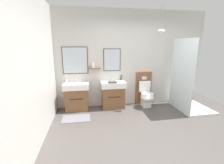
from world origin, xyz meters
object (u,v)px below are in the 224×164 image
folded_hand_towel (112,82)px  shower_tray (187,95)px  vanity_sink_left (77,96)px  toilet (145,94)px  toothbrush_cup (66,80)px  soap_dispenser (121,77)px  vanity_sink_right (113,94)px

folded_hand_towel → shower_tray: bearing=-9.3°
vanity_sink_left → toilet: toilet is taller
toothbrush_cup → toilet: bearing=-4.1°
soap_dispenser → folded_hand_towel: 0.43m
toilet → folded_hand_towel: size_ratio=4.55×
soap_dispenser → folded_hand_towel: bearing=-138.1°
toilet → toothbrush_cup: (-2.26, 0.16, 0.45)m
soap_dispenser → vanity_sink_right: bearing=-150.3°
vanity_sink_right → shower_tray: 2.09m
vanity_sink_right → folded_hand_towel: (-0.04, -0.13, 0.39)m
vanity_sink_right → shower_tray: shower_tray is taller
soap_dispenser → toilet: bearing=-13.8°
toilet → shower_tray: (1.07, -0.45, 0.06)m
folded_hand_towel → soap_dispenser: bearing=41.9°
vanity_sink_right → toilet: toilet is taller
vanity_sink_left → vanity_sink_right: 1.03m
soap_dispenser → shower_tray: bearing=-19.5°
vanity_sink_right → toothbrush_cup: size_ratio=3.67×
vanity_sink_right → vanity_sink_left: bearing=180.0°
vanity_sink_left → vanity_sink_right: bearing=0.0°
toothbrush_cup → shower_tray: (3.33, -0.61, -0.39)m
vanity_sink_right → toothbrush_cup: 1.37m
toilet → toothbrush_cup: size_ratio=4.76×
shower_tray → soap_dispenser: bearing=160.5°
toothbrush_cup → folded_hand_towel: bearing=-12.3°
folded_hand_towel → vanity_sink_left: bearing=172.7°
toilet → shower_tray: shower_tray is taller
vanity_sink_left → shower_tray: 3.10m
shower_tray → toothbrush_cup: bearing=169.5°
toothbrush_cup → soap_dispenser: bearing=0.4°
vanity_sink_right → shower_tray: size_ratio=0.39×
vanity_sink_right → shower_tray: bearing=-12.9°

